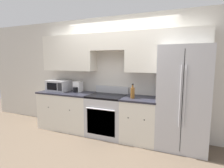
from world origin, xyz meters
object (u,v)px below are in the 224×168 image
(refrigerator, at_px, (183,98))
(microwave, at_px, (59,85))
(oven_range, at_px, (107,115))
(bottle, at_px, (133,93))

(refrigerator, bearing_deg, microwave, 179.88)
(oven_range, relative_size, refrigerator, 0.55)
(oven_range, relative_size, bottle, 3.60)
(refrigerator, distance_m, bottle, 0.93)
(bottle, bearing_deg, oven_range, 171.86)
(oven_range, distance_m, refrigerator, 1.60)
(microwave, bearing_deg, oven_range, -2.98)
(oven_range, xyz_separation_m, microwave, (-1.33, 0.07, 0.57))
(bottle, bearing_deg, refrigerator, 9.22)
(microwave, distance_m, bottle, 1.93)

